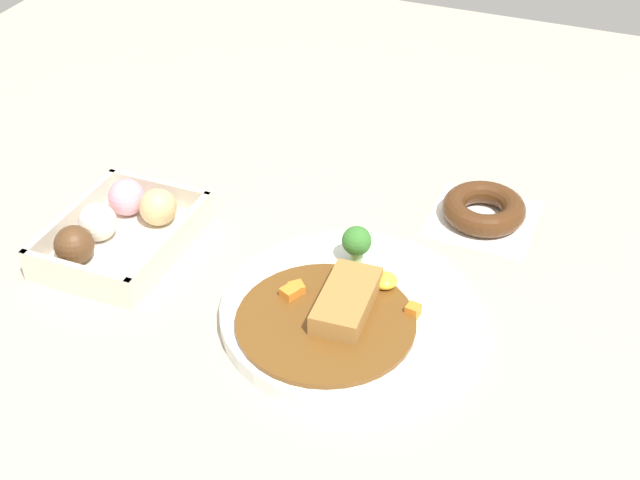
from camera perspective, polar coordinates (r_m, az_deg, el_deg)
The scene contains 4 objects.
ground_plane at distance 1.11m, azimuth -1.78°, elevation 0.02°, with size 1.60×1.60×0.00m, color #B2A893.
curry_plate at distance 0.99m, azimuth 1.75°, elevation -4.54°, with size 0.29×0.29×0.07m.
donut_box at distance 1.12m, azimuth -12.73°, elevation 0.63°, with size 0.19×0.15×0.06m.
chocolate_ring_donut at distance 1.16m, azimuth 10.42°, elevation 1.93°, with size 0.13×0.13×0.03m.
Camera 1 is at (0.82, 0.37, 0.66)m, focal length 50.09 mm.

